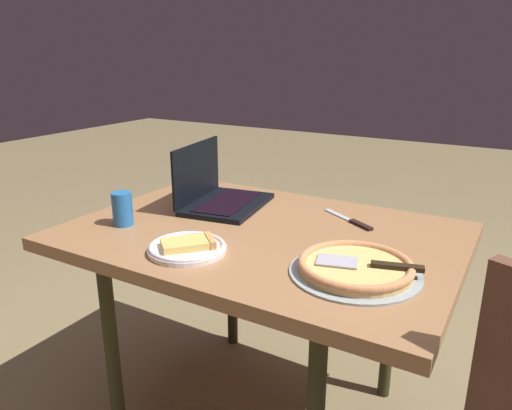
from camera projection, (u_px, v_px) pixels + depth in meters
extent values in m
cube|color=#956842|center=(262.00, 236.00, 1.53)|extent=(1.20, 0.85, 0.04)
cylinder|color=#2C2C17|center=(391.00, 316.00, 1.76)|extent=(0.04, 0.04, 0.69)
cylinder|color=#2C2C17|center=(232.00, 274.00, 2.09)|extent=(0.04, 0.04, 0.69)
cylinder|color=#2C2C17|center=(113.00, 357.00, 1.52)|extent=(0.04, 0.04, 0.69)
cube|color=black|center=(228.00, 204.00, 1.75)|extent=(0.29, 0.37, 0.02)
cube|color=black|center=(228.00, 202.00, 1.74)|extent=(0.19, 0.32, 0.00)
cube|color=black|center=(197.00, 171.00, 1.76)|extent=(0.06, 0.34, 0.21)
cube|color=silver|center=(197.00, 171.00, 1.75)|extent=(0.05, 0.30, 0.18)
cylinder|color=white|center=(187.00, 249.00, 1.36)|extent=(0.22, 0.22, 0.01)
torus|color=silver|center=(187.00, 246.00, 1.35)|extent=(0.22, 0.22, 0.01)
cube|color=#D9B256|center=(187.00, 244.00, 1.35)|extent=(0.16, 0.16, 0.02)
cube|color=tan|center=(210.00, 241.00, 1.37)|extent=(0.08, 0.07, 0.03)
cylinder|color=#92A2A8|center=(355.00, 273.00, 1.22)|extent=(0.34, 0.34, 0.01)
cylinder|color=#DAB364|center=(355.00, 268.00, 1.22)|extent=(0.29, 0.29, 0.02)
torus|color=tan|center=(355.00, 264.00, 1.21)|extent=(0.29, 0.29, 0.02)
cube|color=#B1AFBD|center=(337.00, 261.00, 1.22)|extent=(0.12, 0.10, 0.00)
cube|color=black|center=(397.00, 267.00, 1.19)|extent=(0.13, 0.06, 0.01)
cube|color=silver|center=(342.00, 217.00, 1.64)|extent=(0.16, 0.11, 0.00)
cube|color=black|center=(361.00, 225.00, 1.55)|extent=(0.09, 0.07, 0.01)
cylinder|color=#2469B1|center=(122.00, 209.00, 1.55)|extent=(0.07, 0.07, 0.11)
cylinder|color=#4E2515|center=(122.00, 200.00, 1.54)|extent=(0.06, 0.06, 0.01)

